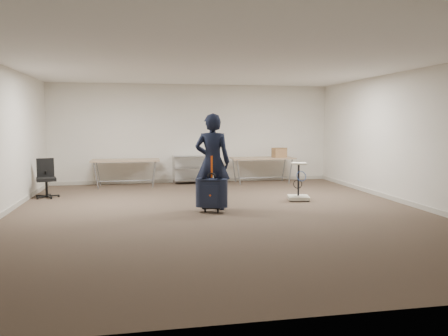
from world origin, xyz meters
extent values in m
plane|color=#46382B|center=(0.00, 0.00, 0.00)|extent=(9.00, 9.00, 0.00)
plane|color=silver|center=(0.00, 4.50, 1.40)|extent=(8.00, 0.00, 8.00)
plane|color=silver|center=(0.00, -4.50, 1.40)|extent=(8.00, 0.00, 8.00)
plane|color=silver|center=(4.00, 0.00, 1.40)|extent=(0.00, 9.00, 9.00)
plane|color=white|center=(0.00, 0.00, 2.80)|extent=(8.00, 8.00, 0.00)
cube|color=#BDB8AA|center=(0.00, 4.49, 0.05)|extent=(8.00, 0.02, 0.10)
cube|color=#BDB8AA|center=(3.99, 0.00, 0.05)|extent=(0.02, 9.00, 0.10)
cube|color=#917559|center=(-1.90, 3.95, 0.71)|extent=(1.80, 0.75, 0.03)
cylinder|color=gray|center=(-1.90, 3.95, 0.15)|extent=(1.50, 0.02, 0.02)
cylinder|color=gray|center=(-2.65, 3.65, 0.35)|extent=(0.13, 0.04, 0.69)
cylinder|color=gray|center=(-1.15, 3.65, 0.35)|extent=(0.13, 0.04, 0.69)
cylinder|color=gray|center=(-2.65, 4.25, 0.35)|extent=(0.13, 0.04, 0.69)
cylinder|color=gray|center=(-1.15, 4.25, 0.35)|extent=(0.13, 0.04, 0.69)
cube|color=#917559|center=(1.90, 3.95, 0.71)|extent=(1.80, 0.75, 0.03)
cylinder|color=gray|center=(1.90, 3.95, 0.15)|extent=(1.50, 0.02, 0.02)
cylinder|color=gray|center=(1.15, 3.65, 0.35)|extent=(0.13, 0.04, 0.69)
cylinder|color=gray|center=(2.65, 3.65, 0.35)|extent=(0.13, 0.04, 0.69)
cylinder|color=gray|center=(1.15, 4.25, 0.35)|extent=(0.13, 0.04, 0.69)
cylinder|color=gray|center=(2.65, 4.25, 0.35)|extent=(0.13, 0.04, 0.69)
cylinder|color=#B9BBC0|center=(-0.60, 3.98, 0.40)|extent=(0.02, 0.02, 0.80)
cylinder|color=#B9BBC0|center=(0.60, 3.98, 0.40)|extent=(0.02, 0.02, 0.80)
cylinder|color=#B9BBC0|center=(-0.60, 4.42, 0.40)|extent=(0.02, 0.02, 0.80)
cylinder|color=#B9BBC0|center=(0.60, 4.42, 0.40)|extent=(0.02, 0.02, 0.80)
cube|color=#B9BBC0|center=(0.00, 4.20, 0.10)|extent=(1.20, 0.45, 0.02)
cube|color=#B9BBC0|center=(0.00, 4.20, 0.45)|extent=(1.20, 0.45, 0.02)
cube|color=#B9BBC0|center=(0.00, 4.20, 0.78)|extent=(1.20, 0.45, 0.01)
imported|color=black|center=(-0.09, 0.48, 0.95)|extent=(0.80, 0.64, 1.90)
cube|color=black|center=(-0.16, 0.17, 0.38)|extent=(0.45, 0.36, 0.55)
cube|color=black|center=(-0.15, 0.19, 0.09)|extent=(0.39, 0.28, 0.03)
cylinder|color=black|center=(-0.28, 0.21, 0.04)|extent=(0.05, 0.08, 0.07)
cylinder|color=black|center=(-0.04, 0.12, 0.04)|extent=(0.05, 0.08, 0.07)
torus|color=black|center=(-0.16, 0.17, 0.68)|extent=(0.17, 0.08, 0.17)
cube|color=#FC560D|center=(-0.15, 0.19, 0.88)|extent=(0.04, 0.02, 0.42)
cylinder|color=black|center=(-3.63, 2.48, 0.04)|extent=(0.54, 0.54, 0.08)
cylinder|color=black|center=(-3.63, 2.48, 0.23)|extent=(0.05, 0.05, 0.36)
cube|color=black|center=(-3.63, 2.48, 0.43)|extent=(0.51, 0.51, 0.07)
cube|color=black|center=(-3.68, 2.67, 0.68)|extent=(0.38, 0.15, 0.44)
cube|color=beige|center=(1.96, 1.13, 0.05)|extent=(0.55, 0.55, 0.07)
cylinder|color=black|center=(1.78, 0.95, 0.02)|extent=(0.05, 0.05, 0.04)
cylinder|color=black|center=(1.96, 1.17, 0.46)|extent=(0.05, 0.05, 0.73)
cube|color=beige|center=(1.96, 1.13, 0.82)|extent=(0.37, 0.34, 0.04)
torus|color=blue|center=(2.00, 1.06, 0.55)|extent=(0.25, 0.14, 0.22)
cube|color=#A57D4C|center=(2.38, 3.88, 0.87)|extent=(0.40, 0.33, 0.27)
camera|label=1|loc=(-1.45, -8.02, 1.73)|focal=35.00mm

